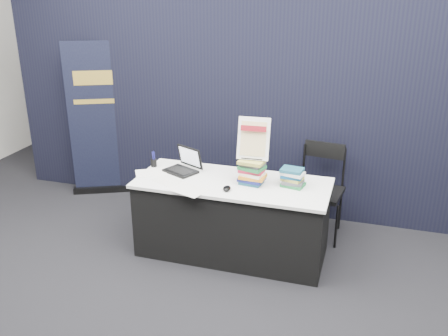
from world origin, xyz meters
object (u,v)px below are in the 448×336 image
laptop (182,165)px  info_sign (253,139)px  display_table (232,218)px  book_stack_tall (252,172)px  book_stack_short (293,178)px  stacking_chair (320,187)px  pullup_banner (101,128)px

laptop → info_sign: info_sign is taller
display_table → laptop: 0.70m
book_stack_tall → info_sign: (0.00, 0.03, 0.30)m
book_stack_short → stacking_chair: 0.68m
laptop → stacking_chair: bearing=47.0°
laptop → info_sign: size_ratio=0.93×
pullup_banner → stacking_chair: pullup_banner is taller
laptop → stacking_chair: 1.42m
laptop → stacking_chair: size_ratio=0.38×
pullup_banner → stacking_chair: (2.67, -0.32, -0.29)m
laptop → book_stack_tall: same height
display_table → stacking_chair: size_ratio=1.89×
laptop → book_stack_short: size_ratio=1.71×
laptop → book_stack_tall: bearing=16.6°
display_table → book_stack_short: bearing=6.2°
laptop → book_stack_tall: (0.73, -0.11, 0.06)m
pullup_banner → book_stack_tall: bearing=-49.1°
display_table → stacking_chair: 0.99m
laptop → pullup_banner: (-1.37, 0.83, 0.01)m
pullup_banner → stacking_chair: bearing=-31.7°
book_stack_short → laptop: bearing=177.2°
book_stack_tall → info_sign: bearing=90.0°
display_table → book_stack_tall: book_stack_tall is taller
laptop → pullup_banner: size_ratio=0.20×
display_table → laptop: size_ratio=4.91×
laptop → stacking_chair: (1.29, 0.52, -0.28)m
laptop → pullup_banner: 1.61m
display_table → pullup_banner: bearing=153.7°
info_sign → pullup_banner: size_ratio=0.21×
laptop → book_stack_short: bearing=22.3°
pullup_banner → info_sign: bearing=-48.4°
book_stack_tall → stacking_chair: size_ratio=0.25×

